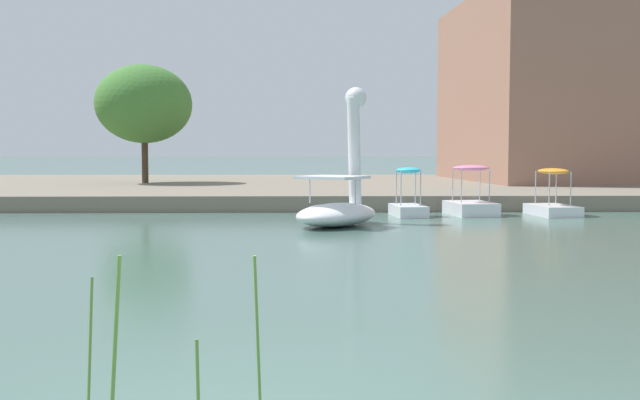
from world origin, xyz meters
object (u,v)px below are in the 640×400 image
(swan_boat, at_px, (339,200))
(tree_sapling_by_fence, at_px, (144,104))
(pedal_boat_pink, at_px, (471,201))
(pedal_boat_orange, at_px, (553,201))
(pedal_boat_cyan, at_px, (408,203))

(swan_boat, bearing_deg, tree_sapling_by_fence, 119.64)
(pedal_boat_pink, distance_m, pedal_boat_orange, 2.66)
(swan_boat, relative_size, tree_sapling_by_fence, 0.62)
(pedal_boat_cyan, bearing_deg, pedal_boat_orange, 1.81)
(swan_boat, height_order, pedal_boat_cyan, swan_boat)
(pedal_boat_cyan, distance_m, pedal_boat_pink, 2.13)
(tree_sapling_by_fence, bearing_deg, pedal_boat_orange, -37.21)
(pedal_boat_pink, xyz_separation_m, tree_sapling_by_fence, (-13.09, 11.78, 3.87))
(swan_boat, distance_m, pedal_boat_cyan, 3.86)
(pedal_boat_pink, relative_size, tree_sapling_by_fence, 0.34)
(swan_boat, relative_size, pedal_boat_cyan, 2.06)
(swan_boat, distance_m, tree_sapling_by_fence, 17.77)
(pedal_boat_pink, relative_size, pedal_boat_orange, 1.00)
(pedal_boat_cyan, height_order, tree_sapling_by_fence, tree_sapling_by_fence)
(swan_boat, bearing_deg, pedal_boat_pink, 36.71)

